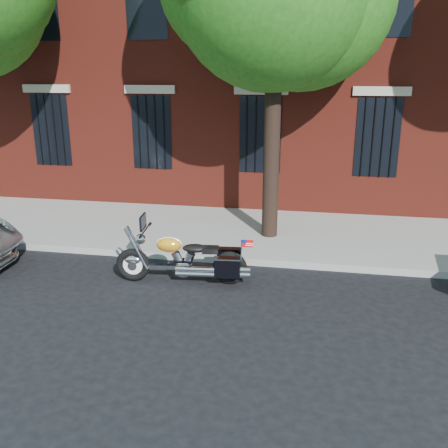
# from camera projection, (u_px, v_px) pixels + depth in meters

# --- Properties ---
(ground) EXTENTS (120.00, 120.00, 0.00)m
(ground) POSITION_uv_depth(u_px,v_px,m) (226.00, 291.00, 9.11)
(ground) COLOR black
(ground) RESTS_ON ground
(curb) EXTENTS (40.00, 0.16, 0.15)m
(curb) POSITION_uv_depth(u_px,v_px,m) (238.00, 260.00, 10.39)
(curb) COLOR gray
(curb) RESTS_ON ground
(sidewalk) EXTENTS (40.00, 3.60, 0.15)m
(sidewalk) POSITION_uv_depth(u_px,v_px,m) (250.00, 232.00, 12.15)
(sidewalk) COLOR gray
(sidewalk) RESTS_ON ground
(building) EXTENTS (26.00, 10.08, 12.00)m
(building) POSITION_uv_depth(u_px,v_px,m) (279.00, 2.00, 16.76)
(building) COLOR maroon
(building) RESTS_ON ground
(motorcycle) EXTENTS (2.63, 0.88, 1.31)m
(motorcycle) POSITION_uv_depth(u_px,v_px,m) (188.00, 261.00, 9.34)
(motorcycle) COLOR black
(motorcycle) RESTS_ON ground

